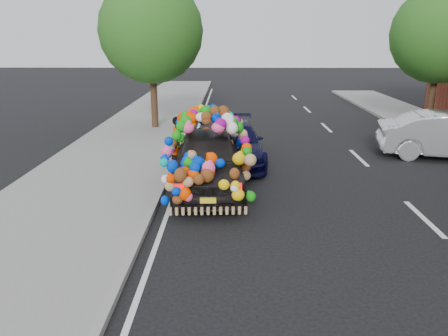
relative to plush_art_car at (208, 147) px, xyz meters
name	(u,v)px	position (x,y,z in m)	size (l,w,h in m)	color
ground	(258,218)	(1.18, -2.00, -1.10)	(100.00, 100.00, 0.00)	black
sidewalk	(61,214)	(-3.12, -2.00, -1.04)	(4.00, 60.00, 0.12)	gray
kerb	(150,214)	(-1.17, -2.00, -1.03)	(0.15, 60.00, 0.13)	gray
lane_markings	(424,218)	(4.78, -2.00, -1.09)	(6.00, 50.00, 0.01)	silver
tree_near_sidewalk	(151,31)	(-2.62, 7.50, 2.92)	(4.20, 4.20, 6.13)	#332114
tree_far_b	(440,34)	(9.18, 8.00, 2.79)	(4.00, 4.00, 5.90)	#332114
plush_art_car	(208,147)	(0.00, 0.00, 0.00)	(2.35, 4.69, 2.15)	black
navy_sedan	(234,143)	(0.69, 2.50, -0.48)	(1.72, 4.24, 1.23)	black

